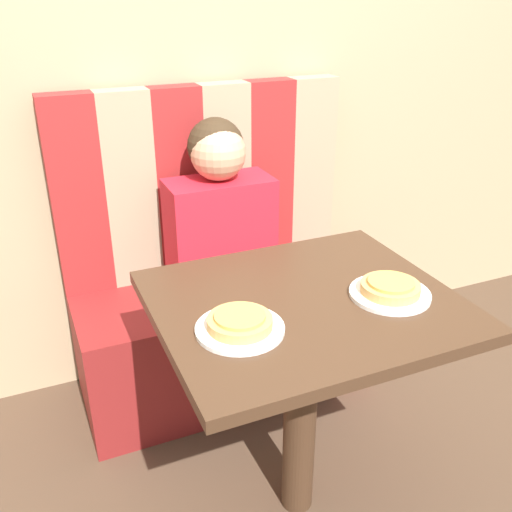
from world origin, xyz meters
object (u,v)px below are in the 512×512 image
plate_right (390,294)px  pizza_left (240,321)px  plate_left (240,329)px  pizza_right (391,287)px  person (219,209)px

plate_right → pizza_left: 0.44m
plate_left → pizza_left: size_ratio=1.37×
pizza_right → plate_right: bearing=0.0°
person → plate_right: (0.22, -0.75, -0.02)m
plate_right → pizza_right: 0.02m
plate_left → plate_right: same height
person → plate_left: bearing=-106.4°
person → plate_right: 0.78m
pizza_left → pizza_right: same height
plate_right → pizza_left: bearing=180.0°
plate_right → person: bearing=106.4°
plate_left → plate_right: 0.44m
plate_right → pizza_right: pizza_right is taller
person → plate_left: 0.78m
pizza_left → pizza_right: size_ratio=1.00×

